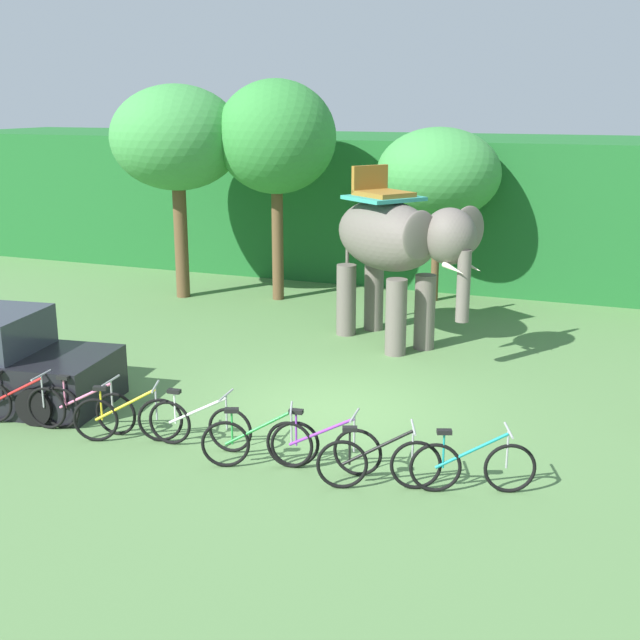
{
  "coord_description": "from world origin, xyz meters",
  "views": [
    {
      "loc": [
        4.47,
        -12.35,
        5.15
      ],
      "look_at": [
        -0.68,
        1.0,
        1.3
      ],
      "focal_mm": 46.17,
      "sensor_mm": 36.0,
      "label": 1
    }
  ],
  "objects_px": {
    "bike_red": "(19,403)",
    "bike_teal": "(472,466)",
    "tree_center": "(177,139)",
    "bike_black": "(379,463)",
    "bike_purple": "(323,446)",
    "elephant": "(395,244)",
    "tree_left": "(438,174)",
    "bike_green": "(260,442)",
    "bike_yellow": "(128,418)",
    "tree_center_right": "(276,138)",
    "bike_pink": "(87,409)",
    "bike_white": "(199,424)"
  },
  "relations": [
    {
      "from": "tree_center",
      "to": "tree_left",
      "type": "xyz_separation_m",
      "value": [
        6.41,
        2.0,
        -0.85
      ]
    },
    {
      "from": "bike_pink",
      "to": "bike_purple",
      "type": "bearing_deg",
      "value": -0.25
    },
    {
      "from": "bike_white",
      "to": "bike_purple",
      "type": "height_order",
      "value": "same"
    },
    {
      "from": "elephant",
      "to": "bike_teal",
      "type": "height_order",
      "value": "elephant"
    },
    {
      "from": "tree_left",
      "to": "bike_white",
      "type": "bearing_deg",
      "value": -95.89
    },
    {
      "from": "tree_center_right",
      "to": "elephant",
      "type": "distance_m",
      "value": 5.39
    },
    {
      "from": "bike_yellow",
      "to": "bike_black",
      "type": "distance_m",
      "value": 4.1
    },
    {
      "from": "bike_purple",
      "to": "bike_red",
      "type": "bearing_deg",
      "value": -178.16
    },
    {
      "from": "bike_purple",
      "to": "elephant",
      "type": "bearing_deg",
      "value": 97.27
    },
    {
      "from": "tree_left",
      "to": "bike_teal",
      "type": "bearing_deg",
      "value": -73.92
    },
    {
      "from": "bike_black",
      "to": "tree_center_right",
      "type": "bearing_deg",
      "value": 120.89
    },
    {
      "from": "tree_left",
      "to": "bike_pink",
      "type": "height_order",
      "value": "tree_left"
    },
    {
      "from": "bike_pink",
      "to": "bike_white",
      "type": "bearing_deg",
      "value": 2.13
    },
    {
      "from": "bike_purple",
      "to": "bike_teal",
      "type": "relative_size",
      "value": 1.05
    },
    {
      "from": "bike_red",
      "to": "bike_white",
      "type": "bearing_deg",
      "value": 4.67
    },
    {
      "from": "tree_left",
      "to": "bike_yellow",
      "type": "bearing_deg",
      "value": -101.78
    },
    {
      "from": "tree_center",
      "to": "bike_black",
      "type": "height_order",
      "value": "tree_center"
    },
    {
      "from": "bike_green",
      "to": "bike_black",
      "type": "bearing_deg",
      "value": -1.36
    },
    {
      "from": "bike_pink",
      "to": "bike_teal",
      "type": "xyz_separation_m",
      "value": [
        6.13,
        0.11,
        0.0
      ]
    },
    {
      "from": "bike_pink",
      "to": "bike_yellow",
      "type": "distance_m",
      "value": 0.83
    },
    {
      "from": "tree_center",
      "to": "tree_left",
      "type": "bearing_deg",
      "value": 17.35
    },
    {
      "from": "tree_center_right",
      "to": "tree_left",
      "type": "relative_size",
      "value": 1.26
    },
    {
      "from": "tree_center",
      "to": "bike_teal",
      "type": "height_order",
      "value": "tree_center"
    },
    {
      "from": "bike_yellow",
      "to": "bike_black",
      "type": "xyz_separation_m",
      "value": [
        4.1,
        -0.14,
        0.0
      ]
    },
    {
      "from": "bike_red",
      "to": "bike_purple",
      "type": "height_order",
      "value": "same"
    },
    {
      "from": "bike_black",
      "to": "bike_teal",
      "type": "xyz_separation_m",
      "value": [
        1.21,
        0.36,
        0.0
      ]
    },
    {
      "from": "bike_green",
      "to": "tree_center_right",
      "type": "bearing_deg",
      "value": 112.45
    },
    {
      "from": "bike_white",
      "to": "bike_black",
      "type": "distance_m",
      "value": 2.96
    },
    {
      "from": "tree_left",
      "to": "bike_purple",
      "type": "distance_m",
      "value": 11.15
    },
    {
      "from": "bike_yellow",
      "to": "bike_purple",
      "type": "xyz_separation_m",
      "value": [
        3.2,
        0.09,
        0.0
      ]
    },
    {
      "from": "tree_center",
      "to": "bike_purple",
      "type": "xyz_separation_m",
      "value": [
        7.35,
        -8.72,
        -3.77
      ]
    },
    {
      "from": "elephant",
      "to": "bike_teal",
      "type": "relative_size",
      "value": 2.43
    },
    {
      "from": "bike_pink",
      "to": "bike_teal",
      "type": "distance_m",
      "value": 6.13
    },
    {
      "from": "bike_purple",
      "to": "tree_center",
      "type": "bearing_deg",
      "value": 130.15
    },
    {
      "from": "bike_red",
      "to": "bike_teal",
      "type": "distance_m",
      "value": 7.32
    },
    {
      "from": "elephant",
      "to": "bike_purple",
      "type": "xyz_separation_m",
      "value": [
        0.82,
        -6.41,
        -1.82
      ]
    },
    {
      "from": "bike_red",
      "to": "bike_yellow",
      "type": "xyz_separation_m",
      "value": [
        2.01,
        0.08,
        0.0
      ]
    },
    {
      "from": "bike_black",
      "to": "bike_red",
      "type": "bearing_deg",
      "value": 179.39
    },
    {
      "from": "tree_center",
      "to": "bike_pink",
      "type": "distance_m",
      "value": 10.05
    },
    {
      "from": "tree_center",
      "to": "bike_purple",
      "type": "bearing_deg",
      "value": -49.85
    },
    {
      "from": "bike_red",
      "to": "bike_yellow",
      "type": "distance_m",
      "value": 2.01
    },
    {
      "from": "tree_left",
      "to": "bike_pink",
      "type": "distance_m",
      "value": 11.51
    },
    {
      "from": "bike_green",
      "to": "tree_left",
      "type": "bearing_deg",
      "value": 90.26
    },
    {
      "from": "bike_purple",
      "to": "bike_black",
      "type": "relative_size",
      "value": 1.05
    },
    {
      "from": "tree_center_right",
      "to": "bike_red",
      "type": "height_order",
      "value": "tree_center_right"
    },
    {
      "from": "tree_left",
      "to": "bike_green",
      "type": "xyz_separation_m",
      "value": [
        0.05,
        -10.91,
        -2.92
      ]
    },
    {
      "from": "elephant",
      "to": "bike_yellow",
      "type": "bearing_deg",
      "value": -110.13
    },
    {
      "from": "tree_center_right",
      "to": "bike_red",
      "type": "bearing_deg",
      "value": -92.13
    },
    {
      "from": "bike_pink",
      "to": "bike_purple",
      "type": "distance_m",
      "value": 4.02
    },
    {
      "from": "tree_left",
      "to": "bike_green",
      "type": "bearing_deg",
      "value": -89.74
    }
  ]
}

